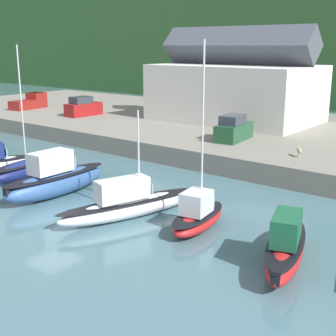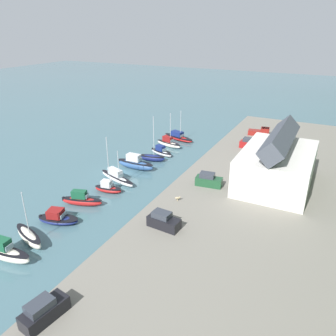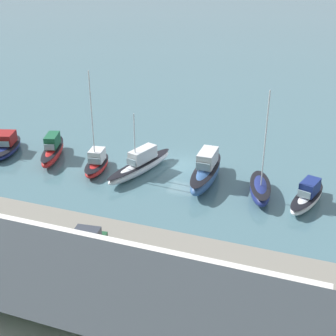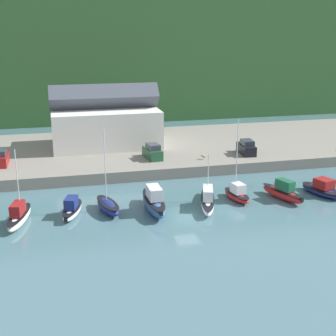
{
  "view_description": "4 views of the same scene",
  "coord_description": "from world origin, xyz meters",
  "px_view_note": "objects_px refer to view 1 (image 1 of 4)",
  "views": [
    {
      "loc": [
        20.16,
        -14.82,
        9.29
      ],
      "look_at": [
        2.84,
        6.7,
        1.99
      ],
      "focal_mm": 50.0,
      "sensor_mm": 36.0,
      "label": 1
    },
    {
      "loc": [
        45.47,
        34.4,
        25.22
      ],
      "look_at": [
        -2.91,
        9.82,
        1.61
      ],
      "focal_mm": 35.0,
      "sensor_mm": 36.0,
      "label": 2
    },
    {
      "loc": [
        -12.25,
        38.48,
        19.24
      ],
      "look_at": [
        -0.67,
        6.04,
        2.58
      ],
      "focal_mm": 50.0,
      "sensor_mm": 36.0,
      "label": 3
    },
    {
      "loc": [
        -12.85,
        -44.08,
        19.37
      ],
      "look_at": [
        0.69,
        11.44,
        2.16
      ],
      "focal_mm": 50.0,
      "sensor_mm": 36.0,
      "label": 4
    }
  ],
  "objects_px": {
    "moored_boat_4": "(56,179)",
    "parked_car_1": "(83,107)",
    "moored_boat_6": "(198,215)",
    "pickup_truck_0": "(31,102)",
    "parked_car_3": "(234,129)",
    "moored_boat_3": "(23,169)",
    "moored_boat_5": "(128,203)",
    "moored_boat_7": "(286,247)",
    "dog_on_quay": "(299,151)"
  },
  "relations": [
    {
      "from": "moored_boat_3",
      "to": "moored_boat_5",
      "type": "relative_size",
      "value": 1.08
    },
    {
      "from": "moored_boat_4",
      "to": "moored_boat_5",
      "type": "distance_m",
      "value": 6.22
    },
    {
      "from": "parked_car_1",
      "to": "parked_car_3",
      "type": "xyz_separation_m",
      "value": [
        20.63,
        -1.54,
        0.0
      ]
    },
    {
      "from": "parked_car_1",
      "to": "dog_on_quay",
      "type": "xyz_separation_m",
      "value": [
        27.42,
        -3.79,
        -0.46
      ]
    },
    {
      "from": "moored_boat_4",
      "to": "moored_boat_7",
      "type": "bearing_deg",
      "value": -0.27
    },
    {
      "from": "parked_car_3",
      "to": "dog_on_quay",
      "type": "distance_m",
      "value": 7.17
    },
    {
      "from": "moored_boat_5",
      "to": "moored_boat_6",
      "type": "xyz_separation_m",
      "value": [
        3.95,
        1.04,
        -0.05
      ]
    },
    {
      "from": "moored_boat_7",
      "to": "pickup_truck_0",
      "type": "xyz_separation_m",
      "value": [
        -42.81,
        17.51,
        1.45
      ]
    },
    {
      "from": "moored_boat_3",
      "to": "pickup_truck_0",
      "type": "bearing_deg",
      "value": 130.19
    },
    {
      "from": "moored_boat_7",
      "to": "moored_boat_4",
      "type": "bearing_deg",
      "value": 162.52
    },
    {
      "from": "moored_boat_6",
      "to": "pickup_truck_0",
      "type": "xyz_separation_m",
      "value": [
        -37.47,
        16.51,
        1.55
      ]
    },
    {
      "from": "moored_boat_4",
      "to": "moored_boat_7",
      "type": "distance_m",
      "value": 15.51
    },
    {
      "from": "moored_boat_3",
      "to": "parked_car_3",
      "type": "relative_size",
      "value": 2.12
    },
    {
      "from": "moored_boat_4",
      "to": "moored_boat_6",
      "type": "xyz_separation_m",
      "value": [
        10.17,
        1.09,
        -0.32
      ]
    },
    {
      "from": "pickup_truck_0",
      "to": "dog_on_quay",
      "type": "distance_m",
      "value": 37.56
    },
    {
      "from": "parked_car_3",
      "to": "pickup_truck_0",
      "type": "xyz_separation_m",
      "value": [
        -30.56,
        1.61,
        -0.1
      ]
    },
    {
      "from": "moored_boat_6",
      "to": "parked_car_1",
      "type": "height_order",
      "value": "moored_boat_6"
    },
    {
      "from": "pickup_truck_0",
      "to": "parked_car_3",
      "type": "bearing_deg",
      "value": -10.52
    },
    {
      "from": "moored_boat_4",
      "to": "dog_on_quay",
      "type": "xyz_separation_m",
      "value": [
        10.06,
        13.74,
        0.87
      ]
    },
    {
      "from": "moored_boat_5",
      "to": "parked_car_1",
      "type": "relative_size",
      "value": 2.04
    },
    {
      "from": "moored_boat_6",
      "to": "parked_car_1",
      "type": "relative_size",
      "value": 2.25
    },
    {
      "from": "moored_boat_7",
      "to": "pickup_truck_0",
      "type": "relative_size",
      "value": 1.33
    },
    {
      "from": "moored_boat_5",
      "to": "dog_on_quay",
      "type": "xyz_separation_m",
      "value": [
        3.84,
        13.69,
        1.14
      ]
    },
    {
      "from": "moored_boat_7",
      "to": "pickup_truck_0",
      "type": "height_order",
      "value": "pickup_truck_0"
    },
    {
      "from": "parked_car_1",
      "to": "moored_boat_3",
      "type": "bearing_deg",
      "value": -51.67
    },
    {
      "from": "moored_boat_3",
      "to": "parked_car_1",
      "type": "height_order",
      "value": "moored_boat_3"
    },
    {
      "from": "moored_boat_5",
      "to": "parked_car_1",
      "type": "xyz_separation_m",
      "value": [
        -23.58,
        17.48,
        1.6
      ]
    },
    {
      "from": "moored_boat_3",
      "to": "moored_boat_5",
      "type": "bearing_deg",
      "value": -17.54
    },
    {
      "from": "moored_boat_6",
      "to": "pickup_truck_0",
      "type": "relative_size",
      "value": 1.94
    },
    {
      "from": "moored_boat_4",
      "to": "moored_boat_7",
      "type": "height_order",
      "value": "moored_boat_4"
    },
    {
      "from": "moored_boat_3",
      "to": "parked_car_1",
      "type": "distance_m",
      "value": 20.83
    },
    {
      "from": "parked_car_1",
      "to": "dog_on_quay",
      "type": "bearing_deg",
      "value": -6.39
    },
    {
      "from": "moored_boat_7",
      "to": "dog_on_quay",
      "type": "xyz_separation_m",
      "value": [
        -5.45,
        13.65,
        1.09
      ]
    },
    {
      "from": "moored_boat_5",
      "to": "parked_car_1",
      "type": "distance_m",
      "value": 29.39
    },
    {
      "from": "moored_boat_3",
      "to": "pickup_truck_0",
      "type": "height_order",
      "value": "moored_boat_3"
    },
    {
      "from": "moored_boat_6",
      "to": "dog_on_quay",
      "type": "xyz_separation_m",
      "value": [
        -0.11,
        12.65,
        1.19
      ]
    },
    {
      "from": "moored_boat_5",
      "to": "parked_car_3",
      "type": "height_order",
      "value": "moored_boat_5"
    },
    {
      "from": "moored_boat_4",
      "to": "moored_boat_5",
      "type": "xyz_separation_m",
      "value": [
        6.22,
        0.05,
        -0.27
      ]
    },
    {
      "from": "moored_boat_3",
      "to": "moored_boat_6",
      "type": "relative_size",
      "value": 0.97
    },
    {
      "from": "moored_boat_6",
      "to": "parked_car_1",
      "type": "bearing_deg",
      "value": 139.94
    },
    {
      "from": "parked_car_3",
      "to": "pickup_truck_0",
      "type": "relative_size",
      "value": 0.89
    },
    {
      "from": "parked_car_3",
      "to": "moored_boat_3",
      "type": "bearing_deg",
      "value": -125.41
    },
    {
      "from": "parked_car_3",
      "to": "parked_car_1",
      "type": "bearing_deg",
      "value": 168.78
    },
    {
      "from": "moored_boat_6",
      "to": "moored_boat_4",
      "type": "bearing_deg",
      "value": 176.92
    },
    {
      "from": "moored_boat_4",
      "to": "parked_car_1",
      "type": "bearing_deg",
      "value": 134.12
    },
    {
      "from": "parked_car_1",
      "to": "pickup_truck_0",
      "type": "bearing_deg",
      "value": -178.91
    },
    {
      "from": "moored_boat_4",
      "to": "parked_car_3",
      "type": "relative_size",
      "value": 1.75
    },
    {
      "from": "moored_boat_4",
      "to": "dog_on_quay",
      "type": "distance_m",
      "value": 17.05
    },
    {
      "from": "moored_boat_5",
      "to": "moored_boat_4",
      "type": "bearing_deg",
      "value": -162.05
    },
    {
      "from": "moored_boat_6",
      "to": "parked_car_1",
      "type": "xyz_separation_m",
      "value": [
        -27.53,
        16.44,
        1.65
      ]
    }
  ]
}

